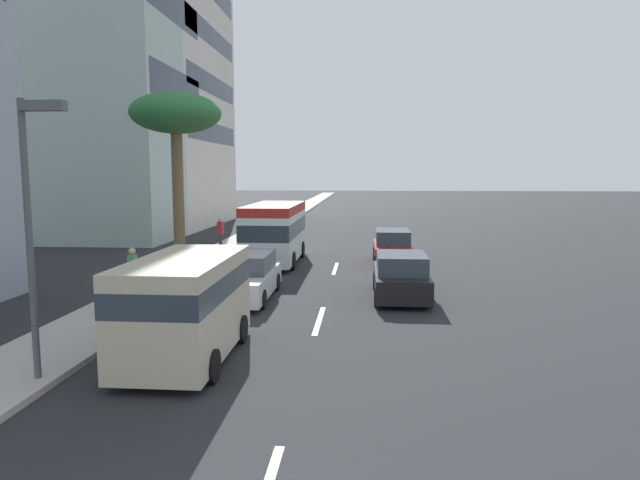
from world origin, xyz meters
TOP-DOWN VIEW (x-y plane):
  - ground_plane at (31.50, 0.00)m, footprint 198.00×198.00m
  - sidewalk_right at (31.50, 6.31)m, footprint 162.00×2.56m
  - lane_stripe_mid at (11.57, 0.00)m, footprint 3.20×0.16m
  - lane_stripe_far at (20.61, 0.00)m, footprint 3.20×0.16m
  - car_lead at (14.36, 2.79)m, footprint 4.67×1.87m
  - minibus_second at (22.02, 3.03)m, footprint 6.50×2.42m
  - van_third at (7.89, 2.84)m, footprint 4.67×2.19m
  - car_fourth at (22.11, -2.66)m, footprint 4.38×1.79m
  - car_fifth at (14.85, -2.62)m, footprint 4.27×1.90m
  - pedestrian_near_lamp at (13.14, 6.38)m, footprint 0.33×0.23m
  - pedestrian_mid_block at (25.35, 6.62)m, footprint 0.30×0.34m
  - palm_tree at (20.17, 7.16)m, footprint 4.06×4.06m
  - street_lamp at (6.08, 5.31)m, footprint 0.24×0.97m
  - office_tower_far at (40.64, 16.96)m, footprint 14.75×11.87m

SIDE VIEW (x-z plane):
  - ground_plane at x=31.50m, z-range 0.00..0.00m
  - lane_stripe_mid at x=11.57m, z-range 0.00..0.01m
  - lane_stripe_far at x=20.61m, z-range 0.00..0.01m
  - sidewalk_right at x=31.50m, z-range 0.00..0.15m
  - car_fifth at x=14.85m, z-range -0.04..1.55m
  - car_lead at x=14.36m, z-range -0.04..1.55m
  - car_fourth at x=22.11m, z-range -0.05..1.63m
  - pedestrian_near_lamp at x=13.14m, z-range 0.25..2.02m
  - pedestrian_mid_block at x=25.35m, z-range 0.25..2.02m
  - van_third at x=7.89m, z-range 0.18..2.62m
  - minibus_second at x=22.02m, z-range 0.14..3.02m
  - street_lamp at x=6.08m, z-range 0.90..6.61m
  - palm_tree at x=20.17m, z-range 2.95..10.76m
  - office_tower_far at x=40.64m, z-range 0.00..31.68m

